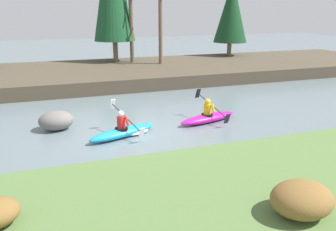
# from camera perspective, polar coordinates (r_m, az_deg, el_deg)

# --- Properties ---
(ground_plane) EXTENTS (90.00, 90.00, 0.00)m
(ground_plane) POSITION_cam_1_polar(r_m,az_deg,el_deg) (12.45, -5.39, -3.02)
(ground_plane) COLOR slate
(riverbank_far) EXTENTS (44.00, 8.74, 0.78)m
(riverbank_far) POSITION_cam_1_polar(r_m,az_deg,el_deg) (22.31, -11.68, 7.09)
(riverbank_far) COLOR #4C4233
(riverbank_far) RESTS_ON ground
(conifer_tree_centre) EXTENTS (2.74, 2.74, 6.10)m
(conifer_tree_centre) POSITION_cam_1_polar(r_m,az_deg,el_deg) (28.37, 10.97, 17.45)
(conifer_tree_centre) COLOR #7A664C
(conifer_tree_centre) RESTS_ON riverbank_far
(bare_tree_mid_upstream) EXTENTS (3.33, 3.29, 6.02)m
(bare_tree_mid_upstream) POSITION_cam_1_polar(r_m,az_deg,el_deg) (24.36, -6.41, 15.87)
(bare_tree_mid_upstream) COLOR brown
(bare_tree_mid_upstream) RESTS_ON riverbank_far
(bare_tree_mid_downstream) EXTENTS (3.40, 3.35, 6.14)m
(bare_tree_mid_downstream) POSITION_cam_1_polar(r_m,az_deg,el_deg) (23.47, -1.30, 16.04)
(bare_tree_mid_downstream) COLOR brown
(bare_tree_mid_downstream) RESTS_ON riverbank_far
(shrub_clump_second) EXTENTS (1.23, 1.03, 0.67)m
(shrub_clump_second) POSITION_cam_1_polar(r_m,az_deg,el_deg) (6.88, 22.27, -13.33)
(shrub_clump_second) COLOR brown
(shrub_clump_second) RESTS_ON riverbank_near
(kayaker_lead) EXTENTS (2.78, 2.05, 1.20)m
(kayaker_lead) POSITION_cam_1_polar(r_m,az_deg,el_deg) (13.62, 7.06, -0.23)
(kayaker_lead) COLOR #C61999
(kayaker_lead) RESTS_ON ground
(kayaker_middle) EXTENTS (2.74, 2.00, 1.20)m
(kayaker_middle) POSITION_cam_1_polar(r_m,az_deg,el_deg) (12.12, -7.42, -2.68)
(kayaker_middle) COLOR #1993D6
(kayaker_middle) RESTS_ON ground
(boulder_midstream) EXTENTS (1.31, 1.03, 0.74)m
(boulder_midstream) POSITION_cam_1_polar(r_m,az_deg,el_deg) (13.33, -18.90, -0.83)
(boulder_midstream) COLOR slate
(boulder_midstream) RESTS_ON ground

